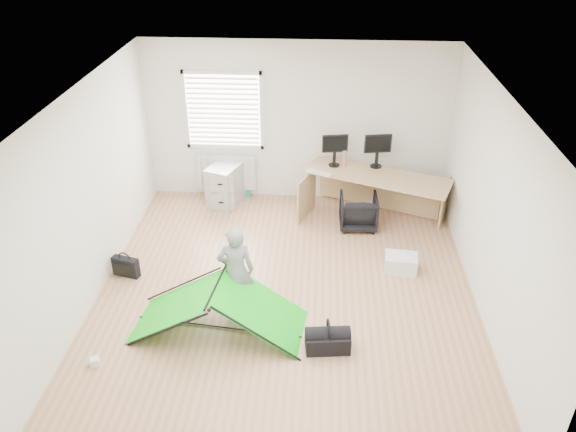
# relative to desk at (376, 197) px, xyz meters

# --- Properties ---
(ground) EXTENTS (5.50, 5.50, 0.00)m
(ground) POSITION_rel_desk_xyz_m (-1.32, -2.06, -0.39)
(ground) COLOR #AA7D5B
(ground) RESTS_ON ground
(back_wall) EXTENTS (5.00, 0.02, 2.70)m
(back_wall) POSITION_rel_desk_xyz_m (-1.32, 0.69, 0.96)
(back_wall) COLOR silver
(back_wall) RESTS_ON ground
(window) EXTENTS (1.20, 0.06, 1.20)m
(window) POSITION_rel_desk_xyz_m (-2.52, 0.65, 1.16)
(window) COLOR silver
(window) RESTS_ON back_wall
(radiator) EXTENTS (1.00, 0.12, 0.60)m
(radiator) POSITION_rel_desk_xyz_m (-2.52, 0.61, 0.06)
(radiator) COLOR silver
(radiator) RESTS_ON back_wall
(desk) EXTENTS (2.37, 1.50, 0.77)m
(desk) POSITION_rel_desk_xyz_m (0.00, 0.00, 0.00)
(desk) COLOR tan
(desk) RESTS_ON ground
(filing_cabinet) EXTENTS (0.63, 0.71, 0.70)m
(filing_cabinet) POSITION_rel_desk_xyz_m (-2.51, 0.34, -0.04)
(filing_cabinet) COLOR #AFB2B5
(filing_cabinet) RESTS_ON ground
(monitor_left) EXTENTS (0.42, 0.16, 0.40)m
(monitor_left) POSITION_rel_desk_xyz_m (-0.69, 0.32, 0.58)
(monitor_left) COLOR black
(monitor_left) RESTS_ON desk
(monitor_right) EXTENTS (0.44, 0.16, 0.41)m
(monitor_right) POSITION_rel_desk_xyz_m (-0.01, 0.31, 0.59)
(monitor_right) COLOR black
(monitor_right) RESTS_ON desk
(keyboard) EXTENTS (0.44, 0.30, 0.02)m
(keyboard) POSITION_rel_desk_xyz_m (-0.92, 0.01, 0.40)
(keyboard) COLOR beige
(keyboard) RESTS_ON desk
(thermos) EXTENTS (0.08, 0.08, 0.28)m
(thermos) POSITION_rel_desk_xyz_m (-0.53, 0.32, 0.52)
(thermos) COLOR #B36471
(thermos) RESTS_ON desk
(office_chair) EXTENTS (0.59, 0.61, 0.54)m
(office_chair) POSITION_rel_desk_xyz_m (-0.29, -0.30, -0.12)
(office_chair) COLOR black
(office_chair) RESTS_ON ground
(person) EXTENTS (0.49, 0.36, 1.25)m
(person) POSITION_rel_desk_xyz_m (-1.91, -2.48, 0.24)
(person) COLOR gray
(person) RESTS_ON ground
(kite) EXTENTS (2.16, 1.14, 0.64)m
(kite) POSITION_rel_desk_xyz_m (-2.10, -2.82, -0.06)
(kite) COLOR #12C717
(kite) RESTS_ON ground
(storage_crate) EXTENTS (0.48, 0.36, 0.25)m
(storage_crate) POSITION_rel_desk_xyz_m (0.26, -1.47, -0.26)
(storage_crate) COLOR silver
(storage_crate) RESTS_ON ground
(tote_bag) EXTENTS (0.37, 0.28, 0.41)m
(tote_bag) POSITION_rel_desk_xyz_m (-2.31, 0.56, -0.18)
(tote_bag) COLOR #1F9173
(tote_bag) RESTS_ON ground
(laptop_bag) EXTENTS (0.40, 0.21, 0.29)m
(laptop_bag) POSITION_rel_desk_xyz_m (-3.57, -1.82, -0.24)
(laptop_bag) COLOR black
(laptop_bag) RESTS_ON ground
(white_box) EXTENTS (0.13, 0.13, 0.10)m
(white_box) POSITION_rel_desk_xyz_m (-3.40, -3.53, -0.34)
(white_box) COLOR silver
(white_box) RESTS_ON ground
(duffel_bag) EXTENTS (0.54, 0.32, 0.23)m
(duffel_bag) POSITION_rel_desk_xyz_m (-0.76, -3.11, -0.27)
(duffel_bag) COLOR black
(duffel_bag) RESTS_ON ground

